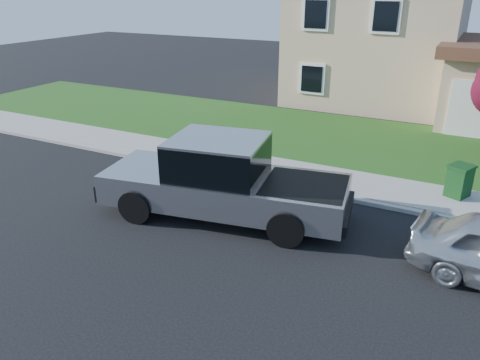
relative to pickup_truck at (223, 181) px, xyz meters
name	(u,v)px	position (x,y,z in m)	size (l,w,h in m)	color
ground	(234,225)	(0.53, -0.40, -1.03)	(80.00, 80.00, 0.00)	black
curb	(307,190)	(1.53, 2.50, -0.97)	(40.00, 0.20, 0.12)	gray
sidewalk	(318,178)	(1.53, 3.60, -0.96)	(40.00, 2.00, 0.15)	gray
lawn	(353,140)	(1.53, 8.10, -0.98)	(40.00, 7.00, 0.10)	#134213
house	(404,41)	(1.85, 15.98, 2.13)	(14.00, 11.30, 6.85)	tan
pickup_truck	(223,181)	(0.00, 0.00, 0.00)	(7.02, 3.35, 2.22)	black
woman	(228,167)	(-0.63, 1.46, -0.24)	(0.63, 0.50, 1.68)	#E29A7C
trash_bin	(459,181)	(5.67, 3.96, -0.40)	(0.82, 0.86, 0.96)	#0F3813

